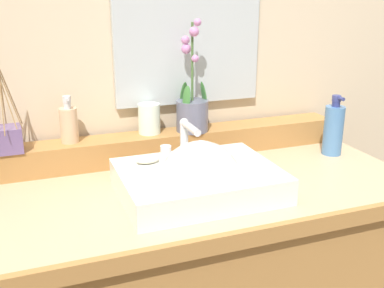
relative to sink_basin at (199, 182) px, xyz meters
name	(u,v)px	position (x,y,z in m)	size (l,w,h in m)	color
wall_back	(148,36)	(0.00, 0.49, 0.35)	(3.09, 0.20, 2.43)	beige
back_ledge	(165,145)	(0.00, 0.32, 0.01)	(1.25, 0.11, 0.09)	#AE7A40
sink_basin	(199,182)	(0.00, 0.00, 0.00)	(0.43, 0.33, 0.26)	white
soap_bar	(147,159)	(-0.12, 0.10, 0.05)	(0.07, 0.04, 0.02)	beige
potted_plant	(192,108)	(0.10, 0.31, 0.13)	(0.11, 0.11, 0.37)	slate
soap_dispenser	(69,124)	(-0.30, 0.32, 0.11)	(0.05, 0.06, 0.15)	#DCB58D
tumbler_cup	(149,119)	(-0.05, 0.33, 0.10)	(0.07, 0.07, 0.10)	white
reed_diffuser	(8,138)	(-0.48, 0.30, 0.09)	(0.09, 0.12, 0.26)	slate
lotion_bottle	(333,129)	(0.55, 0.15, 0.05)	(0.07, 0.07, 0.21)	#4A7CB5
mirror	(189,31)	(0.11, 0.38, 0.37)	(0.51, 0.02, 0.48)	silver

